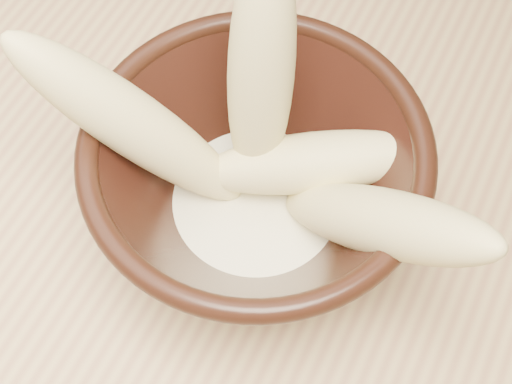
% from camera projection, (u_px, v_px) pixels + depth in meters
% --- Properties ---
extents(table, '(1.20, 0.80, 0.75)m').
position_uv_depth(table, '(117.00, 197.00, 0.64)').
color(table, tan).
rests_on(table, ground).
extents(bowl, '(0.22, 0.22, 0.12)m').
position_uv_depth(bowl, '(256.00, 185.00, 0.47)').
color(bowl, black).
rests_on(bowl, table).
extents(milk_puddle, '(0.12, 0.12, 0.02)m').
position_uv_depth(milk_puddle, '(256.00, 205.00, 0.50)').
color(milk_puddle, beige).
rests_on(milk_puddle, bowl).
extents(banana_upright, '(0.06, 0.09, 0.20)m').
position_uv_depth(banana_upright, '(261.00, 76.00, 0.43)').
color(banana_upright, '#E2CF85').
rests_on(banana_upright, bowl).
extents(banana_left, '(0.16, 0.08, 0.17)m').
position_uv_depth(banana_left, '(135.00, 125.00, 0.44)').
color(banana_left, '#E2CF85').
rests_on(banana_left, bowl).
extents(banana_right, '(0.17, 0.09, 0.15)m').
position_uv_depth(banana_right, '(379.00, 221.00, 0.42)').
color(banana_right, '#E2CF85').
rests_on(banana_right, bowl).
extents(banana_across, '(0.16, 0.11, 0.07)m').
position_uv_depth(banana_across, '(313.00, 163.00, 0.47)').
color(banana_across, '#E2CF85').
rests_on(banana_across, bowl).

